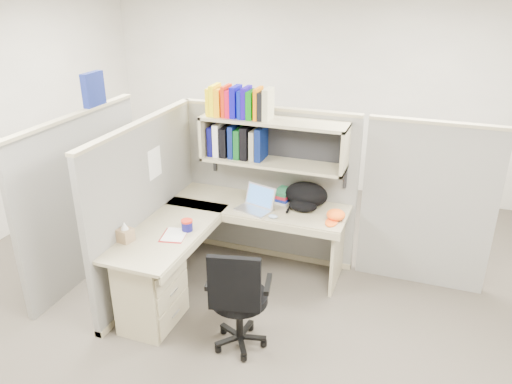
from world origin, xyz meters
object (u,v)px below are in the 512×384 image
at_px(laptop, 254,200).
at_px(backpack, 305,197).
at_px(desk, 182,267).
at_px(snack_canister, 187,225).
at_px(task_chair, 239,314).

relative_size(laptop, backpack, 0.78).
xyz_separation_m(desk, laptop, (0.41, 0.71, 0.41)).
bearing_deg(laptop, snack_canister, -109.00).
distance_m(backpack, task_chair, 1.37).
height_order(desk, backpack, backpack).
bearing_deg(task_chair, desk, 153.71).
bearing_deg(backpack, desk, -117.91).
bearing_deg(desk, snack_canister, 90.17).
xyz_separation_m(desk, backpack, (0.85, 0.93, 0.41)).
height_order(backpack, task_chair, backpack).
height_order(backpack, snack_canister, backpack).
height_order(laptop, snack_canister, laptop).
distance_m(laptop, task_chair, 1.19).
xyz_separation_m(laptop, task_chair, (0.25, -1.04, -0.51)).
bearing_deg(laptop, desk, -103.34).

